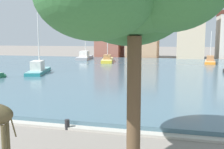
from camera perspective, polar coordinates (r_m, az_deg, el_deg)
name	(u,v)px	position (r m, az deg, el deg)	size (l,w,h in m)	color
harbor_water	(157,72)	(35.21, 9.67, 0.63)	(81.28, 45.64, 0.34)	#476675
quay_edge_coping	(118,132)	(12.84, 1.40, -12.23)	(81.28, 0.50, 0.12)	#ADA89E
sailboat_orange	(210,62)	(48.07, 20.45, 2.59)	(2.28, 6.43, 5.74)	orange
sailboat_grey	(85,57)	(54.75, -5.76, 3.71)	(3.57, 9.52, 8.48)	#939399
sailboat_yellow	(108,60)	(48.44, -0.97, 3.14)	(3.72, 9.64, 8.79)	gold
sailboat_teal	(39,70)	(33.58, -15.41, 0.87)	(3.85, 7.82, 7.60)	teal
mooring_bollard	(67,124)	(13.41, -9.67, -10.60)	(0.24, 0.24, 0.50)	#232326
townhouse_narrow_midrow	(110,39)	(63.98, -0.47, 7.63)	(5.87, 7.26, 8.67)	#8E5142
townhouse_wide_warehouse	(143,39)	(62.55, 6.70, 7.59)	(7.22, 8.13, 8.70)	tan
townhouse_tall_gabled	(190,28)	(59.84, 16.60, 9.63)	(5.58, 8.07, 13.52)	#C6B293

